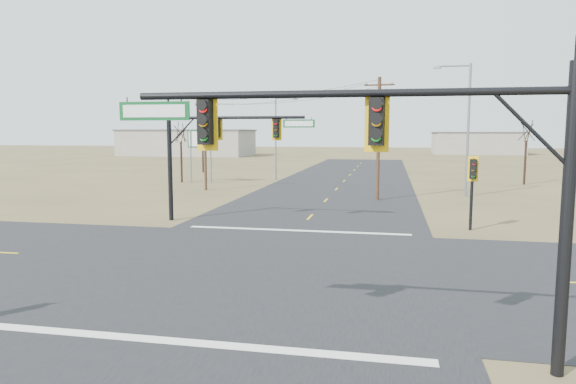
# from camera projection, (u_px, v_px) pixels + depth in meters

# --- Properties ---
(ground) EXTENTS (320.00, 320.00, 0.00)m
(ground) POSITION_uv_depth(u_px,v_px,m) (263.00, 267.00, 20.18)
(ground) COLOR brown
(ground) RESTS_ON ground
(road_ew) EXTENTS (160.00, 14.00, 0.02)m
(road_ew) POSITION_uv_depth(u_px,v_px,m) (263.00, 267.00, 20.18)
(road_ew) COLOR black
(road_ew) RESTS_ON ground
(road_ns) EXTENTS (14.00, 160.00, 0.02)m
(road_ns) POSITION_uv_depth(u_px,v_px,m) (263.00, 267.00, 20.18)
(road_ns) COLOR black
(road_ns) RESTS_ON ground
(stop_bar_near) EXTENTS (12.00, 0.40, 0.01)m
(stop_bar_near) POSITION_uv_depth(u_px,v_px,m) (191.00, 342.00, 12.87)
(stop_bar_near) COLOR silver
(stop_bar_near) RESTS_ON road_ns
(stop_bar_far) EXTENTS (12.00, 0.40, 0.01)m
(stop_bar_far) POSITION_uv_depth(u_px,v_px,m) (297.00, 230.00, 27.48)
(stop_bar_far) COLOR silver
(stop_bar_far) RESTS_ON road_ns
(mast_arm_near) EXTENTS (10.33, 0.49, 6.74)m
(mast_arm_near) POSITION_uv_depth(u_px,v_px,m) (384.00, 149.00, 11.39)
(mast_arm_near) COLOR black
(mast_arm_near) RESTS_ON ground
(mast_arm_far) EXTENTS (8.83, 0.42, 6.70)m
(mast_arm_far) POSITION_uv_depth(u_px,v_px,m) (219.00, 139.00, 29.75)
(mast_arm_far) COLOR black
(mast_arm_far) RESTS_ON ground
(pedestal_signal_ne) EXTENTS (0.67, 0.58, 4.03)m
(pedestal_signal_ne) POSITION_uv_depth(u_px,v_px,m) (473.00, 175.00, 27.29)
(pedestal_signal_ne) COLOR black
(pedestal_signal_ne) RESTS_ON ground
(utility_pole_near) EXTENTS (2.30, 0.38, 9.43)m
(utility_pole_near) POSITION_uv_depth(u_px,v_px,m) (378.00, 137.00, 39.37)
(utility_pole_near) COLOR #4C3120
(utility_pole_near) RESTS_ON ground
(utility_pole_far) EXTENTS (1.96, 0.79, 8.30)m
(utility_pole_far) POSITION_uv_depth(u_px,v_px,m) (205.00, 142.00, 46.34)
(utility_pole_far) COLOR #4C3120
(utility_pole_far) RESTS_ON ground
(highway_sign) EXTENTS (2.91, 0.38, 5.47)m
(highway_sign) POSITION_uv_depth(u_px,v_px,m) (201.00, 145.00, 52.98)
(highway_sign) COLOR gray
(highway_sign) RESTS_ON ground
(streetlight_a) EXTENTS (3.02, 0.46, 10.77)m
(streetlight_a) POSITION_uv_depth(u_px,v_px,m) (465.00, 122.00, 41.65)
(streetlight_a) COLOR gray
(streetlight_a) RESTS_ON ground
(streetlight_c) EXTENTS (2.55, 0.34, 9.11)m
(streetlight_c) POSITION_uv_depth(u_px,v_px,m) (278.00, 133.00, 55.93)
(streetlight_c) COLOR gray
(streetlight_c) RESTS_ON ground
(bare_tree_a) EXTENTS (3.41, 3.41, 6.68)m
(bare_tree_a) POSITION_uv_depth(u_px,v_px,m) (181.00, 132.00, 53.54)
(bare_tree_a) COLOR black
(bare_tree_a) RESTS_ON ground
(bare_tree_b) EXTENTS (3.81, 3.81, 7.48)m
(bare_tree_b) POSITION_uv_depth(u_px,v_px,m) (202.00, 126.00, 66.65)
(bare_tree_b) COLOR black
(bare_tree_b) RESTS_ON ground
(bare_tree_c) EXTENTS (3.14, 3.14, 7.01)m
(bare_tree_c) POSITION_uv_depth(u_px,v_px,m) (527.00, 130.00, 51.16)
(bare_tree_c) COLOR black
(bare_tree_c) RESTS_ON ground
(warehouse_left) EXTENTS (28.00, 14.00, 5.50)m
(warehouse_left) POSITION_uv_depth(u_px,v_px,m) (187.00, 143.00, 115.28)
(warehouse_left) COLOR #9B9789
(warehouse_left) RESTS_ON ground
(warehouse_mid) EXTENTS (20.00, 12.00, 5.00)m
(warehouse_mid) POSITION_uv_depth(u_px,v_px,m) (477.00, 144.00, 122.18)
(warehouse_mid) COLOR #9B9789
(warehouse_mid) RESTS_ON ground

